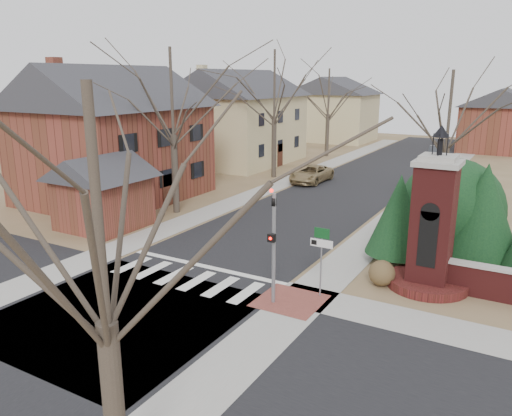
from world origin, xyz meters
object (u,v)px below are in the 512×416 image
Objects in this scene: brick_gate_monument at (432,235)px; distant_car at (438,153)px; pickup_truck at (311,174)px; sign_post at (321,248)px; traffic_signal_pole at (274,237)px.

brick_gate_monument reaches higher than distant_car.
pickup_truck is at bearing 62.16° from distant_car.
sign_post is 0.59× the size of distant_car.
brick_gate_monument reaches higher than traffic_signal_pole.
traffic_signal_pole reaches higher than pickup_truck.
sign_post is 21.63m from pickup_truck.
pickup_truck is 17.50m from distant_car.
brick_gate_monument reaches higher than pickup_truck.
brick_gate_monument is 33.25m from distant_car.
brick_gate_monument is 1.38× the size of distant_car.
traffic_signal_pole is 1.64× the size of sign_post.
distant_car is at bearing 99.70° from brick_gate_monument.
pickup_truck is at bearing 114.61° from sign_post.
traffic_signal_pole is at bearing -68.64° from pickup_truck.
pickup_truck is at bearing 126.71° from brick_gate_monument.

